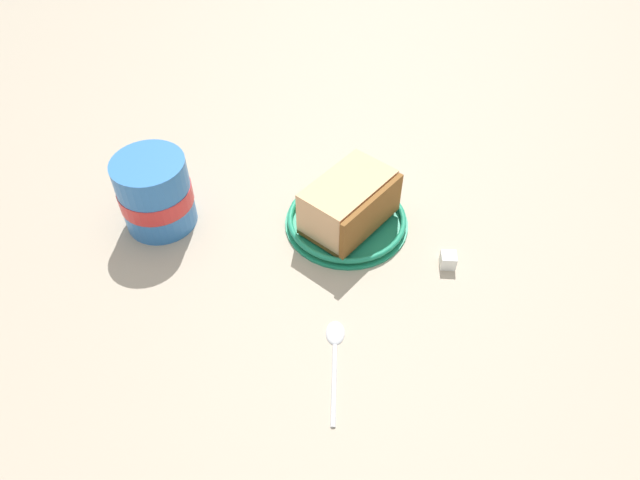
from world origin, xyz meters
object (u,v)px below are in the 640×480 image
Objects in this scene: small_plate at (347,220)px; cake_slice at (349,203)px; tea_mug at (155,192)px; sugar_cube at (448,260)px; teaspoon at (335,347)px.

small_plate is 3.08cm from cake_slice.
tea_mug is 35.27cm from sugar_cube.
cake_slice is at bearing -29.79° from sugar_cube.
tea_mug reaches higher than teaspoon.
cake_slice is 1.20× the size of tea_mug.
sugar_cube is at bearing 150.01° from small_plate.
cake_slice reaches higher than teaspoon.
teaspoon is at bearing 84.17° from cake_slice.
tea_mug reaches higher than cake_slice.
teaspoon is (1.82, 17.77, -3.36)cm from cake_slice.
sugar_cube is (-11.46, 6.62, 0.22)cm from small_plate.
sugar_cube reaches higher than teaspoon.
small_plate is 13.24cm from sugar_cube.
teaspoon is 17.31cm from sugar_cube.
sugar_cube reaches higher than small_plate.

